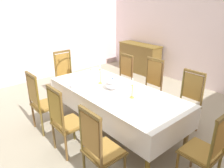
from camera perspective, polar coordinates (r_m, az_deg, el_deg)
name	(u,v)px	position (r m, az deg, el deg)	size (l,w,h in m)	color
ground	(111,132)	(3.99, -0.29, -12.52)	(6.85, 6.34, 0.04)	#A69C85
back_wall	(211,28)	(5.95, 24.64, 13.37)	(6.85, 0.08, 3.12)	silver
left_wall	(27,25)	(6.39, -21.63, 14.24)	(0.08, 6.34, 3.12)	silver
dining_table	(115,94)	(3.69, 0.75, -2.71)	(2.51, 1.11, 0.77)	brown
tablecloth	(115,95)	(3.70, 0.75, -2.99)	(2.53, 1.13, 0.38)	white
chair_south_a	(42,101)	(3.95, -18.12, -4.39)	(0.44, 0.42, 1.09)	brown
chair_north_a	(122,77)	(4.92, 2.66, 1.76)	(0.44, 0.42, 1.07)	brown
chair_south_b	(65,120)	(3.29, -12.39, -9.23)	(0.44, 0.42, 1.10)	brown
chair_north_b	(150,87)	(4.40, 9.93, -0.68)	(0.44, 0.42, 1.14)	brown
chair_south_c	(100,147)	(2.70, -3.31, -16.42)	(0.44, 0.42, 1.10)	brown
chair_north_c	(187,101)	(3.98, 19.20, -4.37)	(0.44, 0.42, 1.09)	brown
chair_head_west	(67,76)	(5.01, -11.95, 2.00)	(0.42, 0.44, 1.14)	brown
chair_head_east	(207,149)	(2.91, 23.75, -15.41)	(0.42, 0.44, 1.08)	brown
soup_tureen	(113,84)	(3.66, 0.17, 0.06)	(0.25, 0.25, 0.21)	silver
candlestick_west	(100,75)	(3.89, -3.17, 2.31)	(0.07, 0.07, 0.39)	gold
candlestick_east	(132,90)	(3.34, 5.36, -1.67)	(0.07, 0.07, 0.33)	gold
bowl_near_left	(74,86)	(3.83, -9.90, -0.55)	(0.16, 0.16, 0.04)	silver
bowl_near_right	(95,69)	(4.68, -4.55, 3.88)	(0.18, 0.18, 0.04)	silver
spoon_primary	(73,85)	(3.93, -10.37, -0.23)	(0.05, 0.18, 0.01)	gold
spoon_secondary	(92,69)	(4.80, -5.21, 4.09)	(0.06, 0.17, 0.01)	gold
sideboard	(139,58)	(6.99, 7.22, 6.82)	(1.44, 0.48, 0.90)	brown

